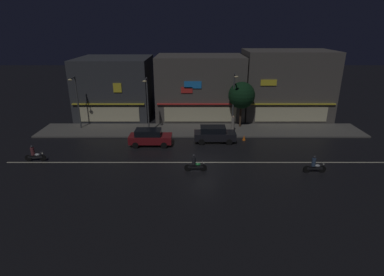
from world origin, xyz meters
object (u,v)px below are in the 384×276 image
(streetlamp_east, at_px, (233,96))
(parked_car_trailing, at_px, (214,134))
(streetlamp_west, at_px, (76,98))
(motorcycle_following, at_px, (34,155))
(parked_car_near_kerb, at_px, (149,137))
(motorcycle_lead, at_px, (195,164))
(pedestrian_on_sidewalk, at_px, (232,124))
(streetlamp_mid, at_px, (147,101))
(traffic_cone, at_px, (244,138))
(motorcycle_opposite_lane, at_px, (314,165))

(streetlamp_east, height_order, parked_car_trailing, streetlamp_east)
(streetlamp_west, xyz_separation_m, motorcycle_following, (-1.04, -8.89, -3.15))
(parked_car_near_kerb, relative_size, motorcycle_lead, 2.26)
(parked_car_trailing, bearing_deg, pedestrian_on_sidewalk, -128.25)
(parked_car_near_kerb, bearing_deg, streetlamp_mid, 99.83)
(streetlamp_west, relative_size, traffic_cone, 11.01)
(pedestrian_on_sidewalk, height_order, motorcycle_lead, pedestrian_on_sidewalk)
(streetlamp_mid, distance_m, motorcycle_following, 12.28)
(streetlamp_west, relative_size, streetlamp_mid, 0.98)
(pedestrian_on_sidewalk, xyz_separation_m, parked_car_trailing, (-2.30, -2.92, -0.14))
(motorcycle_following, bearing_deg, traffic_cone, 6.71)
(streetlamp_mid, bearing_deg, traffic_cone, -11.15)
(streetlamp_west, bearing_deg, parked_car_near_kerb, -29.27)
(motorcycle_lead, distance_m, motorcycle_following, 14.54)
(streetlamp_mid, bearing_deg, parked_car_trailing, -19.26)
(streetlamp_mid, distance_m, parked_car_near_kerb, 4.57)
(streetlamp_east, relative_size, motorcycle_following, 3.36)
(pedestrian_on_sidewalk, distance_m, motorcycle_lead, 10.73)
(parked_car_trailing, distance_m, traffic_cone, 3.30)
(motorcycle_following, bearing_deg, pedestrian_on_sidewalk, 14.08)
(motorcycle_opposite_lane, bearing_deg, pedestrian_on_sidewalk, -66.70)
(parked_car_near_kerb, relative_size, traffic_cone, 7.82)
(streetlamp_mid, height_order, motorcycle_opposite_lane, streetlamp_mid)
(pedestrian_on_sidewalk, bearing_deg, streetlamp_west, 129.09)
(streetlamp_west, distance_m, motorcycle_following, 9.49)
(parked_car_near_kerb, distance_m, motorcycle_opposite_lane, 15.68)
(streetlamp_west, bearing_deg, pedestrian_on_sidewalk, -3.60)
(streetlamp_east, bearing_deg, motorcycle_lead, -112.51)
(streetlamp_mid, height_order, pedestrian_on_sidewalk, streetlamp_mid)
(motorcycle_opposite_lane, height_order, traffic_cone, motorcycle_opposite_lane)
(parked_car_near_kerb, xyz_separation_m, motorcycle_opposite_lane, (14.39, -6.22, -0.24))
(streetlamp_mid, height_order, streetlamp_east, streetlamp_east)
(parked_car_near_kerb, relative_size, parked_car_trailing, 1.00)
(motorcycle_following, bearing_deg, streetlamp_mid, 30.01)
(motorcycle_lead, height_order, motorcycle_following, same)
(streetlamp_mid, height_order, parked_car_trailing, streetlamp_mid)
(streetlamp_west, height_order, traffic_cone, streetlamp_west)
(streetlamp_east, relative_size, motorcycle_lead, 3.36)
(motorcycle_following, xyz_separation_m, traffic_cone, (19.69, 5.31, -0.36))
(pedestrian_on_sidewalk, distance_m, motorcycle_following, 20.33)
(parked_car_trailing, relative_size, traffic_cone, 7.82)
(streetlamp_east, height_order, parked_car_near_kerb, streetlamp_east)
(motorcycle_opposite_lane, relative_size, traffic_cone, 3.45)
(parked_car_trailing, bearing_deg, motorcycle_lead, 73.12)
(pedestrian_on_sidewalk, bearing_deg, streetlamp_mid, 135.15)
(pedestrian_on_sidewalk, xyz_separation_m, motorcycle_following, (-18.78, -7.77, -0.37))
(motorcycle_opposite_lane, xyz_separation_m, traffic_cone, (-4.59, 7.60, -0.36))
(traffic_cone, bearing_deg, streetlamp_east, 103.08)
(streetlamp_mid, distance_m, motorcycle_lead, 11.15)
(motorcycle_following, distance_m, traffic_cone, 20.40)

